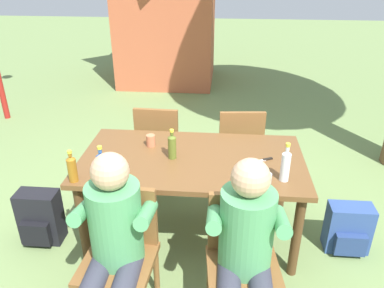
% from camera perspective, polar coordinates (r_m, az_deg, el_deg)
% --- Properties ---
extents(ground_plane, '(24.00, 24.00, 0.00)m').
position_cam_1_polar(ground_plane, '(3.36, 0.00, -13.14)').
color(ground_plane, '#6B844C').
extents(dining_table, '(1.73, 0.94, 0.74)m').
position_cam_1_polar(dining_table, '(2.99, 0.00, -3.50)').
color(dining_table, brown).
rests_on(dining_table, ground_plane).
extents(chair_near_left, '(0.47, 0.47, 0.87)m').
position_cam_1_polar(chair_near_left, '(2.53, -10.59, -15.07)').
color(chair_near_left, brown).
rests_on(chair_near_left, ground_plane).
extents(chair_near_right, '(0.48, 0.48, 0.87)m').
position_cam_1_polar(chair_near_right, '(2.46, 7.59, -16.23)').
color(chair_near_right, brown).
rests_on(chair_near_right, ground_plane).
extents(chair_far_left, '(0.46, 0.46, 0.87)m').
position_cam_1_polar(chair_far_left, '(3.78, -4.90, 0.48)').
color(chair_far_left, brown).
rests_on(chair_far_left, ground_plane).
extents(chair_far_right, '(0.48, 0.48, 0.87)m').
position_cam_1_polar(chair_far_right, '(3.74, 7.11, 0.01)').
color(chair_far_right, brown).
rests_on(chair_far_right, ground_plane).
extents(person_in_white_shirt, '(0.47, 0.61, 1.18)m').
position_cam_1_polar(person_in_white_shirt, '(2.34, -11.77, -13.75)').
color(person_in_white_shirt, '#4C935B').
rests_on(person_in_white_shirt, ground_plane).
extents(person_in_plaid_shirt, '(0.47, 0.61, 1.18)m').
position_cam_1_polar(person_in_plaid_shirt, '(2.27, 8.15, -15.02)').
color(person_in_plaid_shirt, '#4C935B').
rests_on(person_in_plaid_shirt, ground_plane).
extents(bottle_olive, '(0.06, 0.06, 0.24)m').
position_cam_1_polar(bottle_olive, '(2.90, -3.01, -0.28)').
color(bottle_olive, '#566623').
rests_on(bottle_olive, dining_table).
extents(bottle_blue, '(0.06, 0.06, 0.27)m').
position_cam_1_polar(bottle_blue, '(2.67, -13.38, -3.24)').
color(bottle_blue, '#2D56A3').
rests_on(bottle_blue, dining_table).
extents(bottle_clear, '(0.06, 0.06, 0.29)m').
position_cam_1_polar(bottle_clear, '(2.68, 13.85, -3.03)').
color(bottle_clear, white).
rests_on(bottle_clear, dining_table).
extents(bottle_amber, '(0.06, 0.06, 0.24)m').
position_cam_1_polar(bottle_amber, '(2.73, -17.55, -3.47)').
color(bottle_amber, '#996019').
rests_on(bottle_amber, dining_table).
extents(cup_terracotta, '(0.07, 0.07, 0.10)m').
position_cam_1_polar(cup_terracotta, '(3.13, -6.20, 0.53)').
color(cup_terracotta, '#BC6B47').
rests_on(cup_terracotta, dining_table).
extents(cup_steel, '(0.07, 0.07, 0.11)m').
position_cam_1_polar(cup_steel, '(2.60, 11.10, -5.47)').
color(cup_steel, '#B2B7BC').
rests_on(cup_steel, dining_table).
extents(table_knife, '(0.23, 0.12, 0.01)m').
position_cam_1_polar(table_knife, '(2.95, 10.27, -2.45)').
color(table_knife, silver).
rests_on(table_knife, dining_table).
extents(backpack_by_near_side, '(0.34, 0.24, 0.41)m').
position_cam_1_polar(backpack_by_near_side, '(3.33, 22.37, -11.74)').
color(backpack_by_near_side, '#2D4784').
rests_on(backpack_by_near_side, ground_plane).
extents(backpack_by_far_side, '(0.33, 0.24, 0.46)m').
position_cam_1_polar(backpack_by_far_side, '(3.39, -21.81, -10.29)').
color(backpack_by_far_side, black).
rests_on(backpack_by_far_side, ground_plane).
extents(brick_kiosk, '(1.89, 1.76, 2.64)m').
position_cam_1_polar(brick_kiosk, '(7.08, -3.84, 20.45)').
color(brick_kiosk, '#B25638').
rests_on(brick_kiosk, ground_plane).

